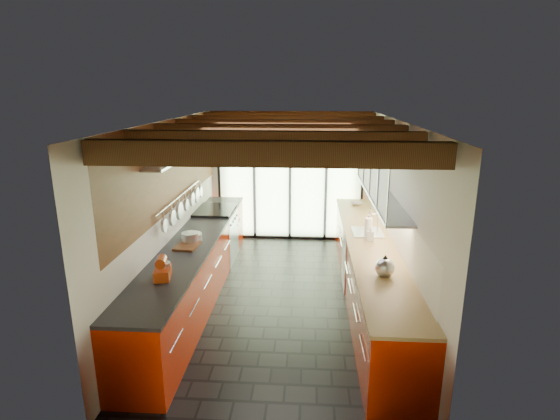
% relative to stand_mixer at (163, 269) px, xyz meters
% --- Properties ---
extents(ground, '(5.50, 5.50, 0.00)m').
position_rel_stand_mixer_xyz_m(ground, '(1.27, 1.41, -1.03)').
color(ground, black).
rests_on(ground, ground).
extents(room_shell, '(5.50, 5.50, 5.50)m').
position_rel_stand_mixer_xyz_m(room_shell, '(1.27, 1.41, 0.63)').
color(room_shell, silver).
rests_on(room_shell, ground).
extents(ceiling_beams, '(3.14, 5.06, 4.90)m').
position_rel_stand_mixer_xyz_m(ceiling_beams, '(1.27, 1.79, 1.44)').
color(ceiling_beams, '#593316').
rests_on(ceiling_beams, ground).
extents(glass_door, '(2.95, 0.10, 2.90)m').
position_rel_stand_mixer_xyz_m(glass_door, '(1.27, 4.10, 0.63)').
color(glass_door, '#C6EAAD').
rests_on(glass_door, ground).
extents(left_counter, '(0.68, 5.00, 0.92)m').
position_rel_stand_mixer_xyz_m(left_counter, '(-0.01, 1.41, -0.57)').
color(left_counter, '#B51C00').
rests_on(left_counter, ground).
extents(range_stove, '(0.66, 0.90, 0.97)m').
position_rel_stand_mixer_xyz_m(range_stove, '(-0.01, 2.86, -0.56)').
color(range_stove, silver).
rests_on(range_stove, ground).
extents(right_counter, '(0.68, 5.00, 0.92)m').
position_rel_stand_mixer_xyz_m(right_counter, '(2.54, 1.41, -0.57)').
color(right_counter, '#B51C00').
rests_on(right_counter, ground).
extents(sink_assembly, '(0.45, 0.52, 0.43)m').
position_rel_stand_mixer_xyz_m(sink_assembly, '(2.56, 1.81, -0.07)').
color(sink_assembly, silver).
rests_on(sink_assembly, right_counter).
extents(upper_cabinets_right, '(0.34, 3.00, 3.00)m').
position_rel_stand_mixer_xyz_m(upper_cabinets_right, '(2.70, 1.71, 0.82)').
color(upper_cabinets_right, silver).
rests_on(upper_cabinets_right, ground).
extents(left_wall_fixtures, '(0.28, 2.60, 0.96)m').
position_rel_stand_mixer_xyz_m(left_wall_fixtures, '(-0.20, 1.70, 0.76)').
color(left_wall_fixtures, silver).
rests_on(left_wall_fixtures, ground).
extents(stand_mixer, '(0.22, 0.32, 0.27)m').
position_rel_stand_mixer_xyz_m(stand_mixer, '(0.00, 0.00, 0.00)').
color(stand_mixer, '#CE3F10').
rests_on(stand_mixer, left_counter).
extents(pot_large, '(0.28, 0.28, 0.15)m').
position_rel_stand_mixer_xyz_m(pot_large, '(-0.00, 1.18, -0.03)').
color(pot_large, silver).
rests_on(pot_large, left_counter).
extents(pot_small, '(0.35, 0.35, 0.11)m').
position_rel_stand_mixer_xyz_m(pot_small, '(-0.00, 1.26, -0.05)').
color(pot_small, silver).
rests_on(pot_small, left_counter).
extents(cutting_board, '(0.32, 0.42, 0.03)m').
position_rel_stand_mixer_xyz_m(cutting_board, '(-0.00, 1.01, -0.09)').
color(cutting_board, brown).
rests_on(cutting_board, left_counter).
extents(kettle, '(0.24, 0.29, 0.27)m').
position_rel_stand_mixer_xyz_m(kettle, '(2.54, 0.22, 0.01)').
color(kettle, silver).
rests_on(kettle, right_counter).
extents(paper_towel, '(0.12, 0.12, 0.31)m').
position_rel_stand_mixer_xyz_m(paper_towel, '(2.54, 1.70, 0.02)').
color(paper_towel, white).
rests_on(paper_towel, right_counter).
extents(soap_bottle, '(0.11, 0.11, 0.22)m').
position_rel_stand_mixer_xyz_m(soap_bottle, '(2.54, 1.45, 0.00)').
color(soap_bottle, silver).
rests_on(soap_bottle, right_counter).
extents(bowl, '(0.23, 0.23, 0.05)m').
position_rel_stand_mixer_xyz_m(bowl, '(2.54, 3.46, -0.08)').
color(bowl, silver).
rests_on(bowl, right_counter).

